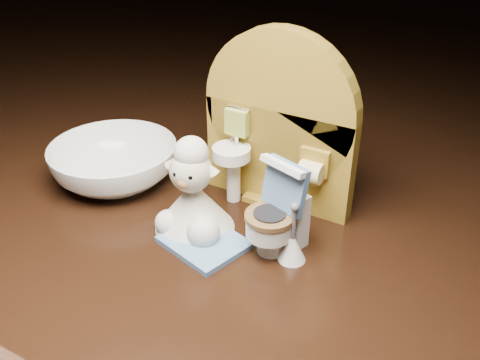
{
  "coord_description": "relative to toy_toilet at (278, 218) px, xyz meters",
  "views": [
    {
      "loc": [
        0.17,
        -0.29,
        0.25
      ],
      "look_at": [
        -0.01,
        0.01,
        0.05
      ],
      "focal_mm": 40.0,
      "sensor_mm": 36.0,
      "label": 1
    }
  ],
  "objects": [
    {
      "name": "toilet_brush",
      "position": [
        0.02,
        -0.01,
        -0.01
      ],
      "size": [
        0.02,
        0.02,
        0.05
      ],
      "color": "white",
      "rests_on": "ground"
    },
    {
      "name": "backdrop_panel",
      "position": [
        -0.03,
        0.06,
        0.04
      ],
      "size": [
        0.13,
        0.05,
        0.15
      ],
      "color": "olive",
      "rests_on": "ground"
    },
    {
      "name": "bath_mat",
      "position": [
        -0.05,
        -0.03,
        -0.02
      ],
      "size": [
        0.07,
        0.06,
        0.0
      ],
      "primitive_type": "cube",
      "rotation": [
        0.0,
        0.0,
        -0.27
      ],
      "color": "#557BA6",
      "rests_on": "ground"
    },
    {
      "name": "toy_toilet",
      "position": [
        0.0,
        0.0,
        0.0
      ],
      "size": [
        0.04,
        0.05,
        0.07
      ],
      "rotation": [
        0.0,
        0.0,
        -0.31
      ],
      "color": "white",
      "rests_on": "ground"
    },
    {
      "name": "ceramic_bowl",
      "position": [
        -0.17,
        0.01,
        -0.01
      ],
      "size": [
        0.14,
        0.14,
        0.04
      ],
      "primitive_type": "imported",
      "rotation": [
        0.0,
        0.0,
        0.23
      ],
      "color": "white",
      "rests_on": "ground"
    },
    {
      "name": "plush_lamb",
      "position": [
        -0.07,
        -0.01,
        0.0
      ],
      "size": [
        0.06,
        0.06,
        0.08
      ],
      "rotation": [
        0.0,
        0.0,
        0.17
      ],
      "color": "beige",
      "rests_on": "ground"
    }
  ]
}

